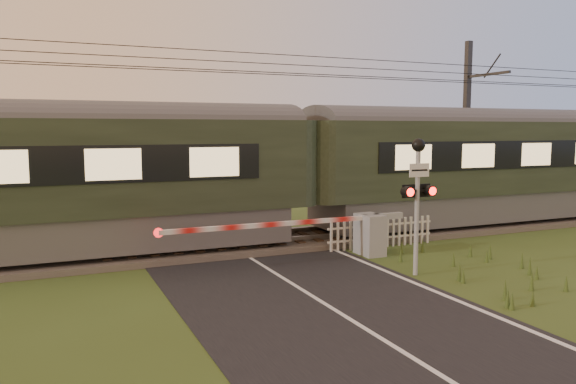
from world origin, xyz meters
name	(u,v)px	position (x,y,z in m)	size (l,w,h in m)	color
ground	(327,306)	(0.00, 0.00, 0.00)	(160.00, 160.00, 0.00)	#36471B
road	(333,309)	(0.02, -0.23, 0.01)	(6.00, 140.00, 0.03)	black
track_bed	(232,245)	(0.00, 6.50, 0.07)	(140.00, 3.40, 0.39)	#47423D
overhead_wires	(230,64)	(0.00, 6.50, 5.72)	(120.00, 0.62, 0.62)	black
train	(300,170)	(2.38, 6.50, 2.39)	(45.15, 3.11, 4.21)	#5E5E62
boom_gate	(360,233)	(3.11, 3.86, 0.69)	(7.48, 0.94, 1.25)	gray
crossing_signal	(418,182)	(3.28, 1.36, 2.41)	(0.89, 0.36, 3.51)	gray
picket_fence	(381,233)	(4.34, 4.60, 0.46)	(3.82, 0.08, 0.92)	silver
catenary_mast	(467,127)	(11.26, 8.73, 3.86)	(0.23, 2.47, 7.43)	#2D2D30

